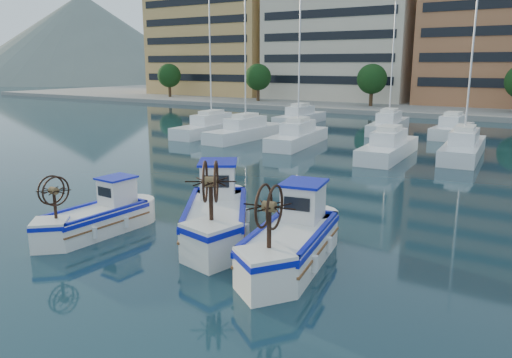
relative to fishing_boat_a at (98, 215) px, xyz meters
name	(u,v)px	position (x,y,z in m)	size (l,w,h in m)	color
ground	(218,258)	(5.20, 0.41, -0.69)	(300.00, 300.00, 0.00)	#1B3D48
hill_west	(88,81)	(-134.80, 110.41, -0.69)	(180.00, 180.00, 60.00)	slate
yacht_marina	(389,134)	(1.98, 28.30, -0.16)	(39.94, 22.95, 11.50)	white
fishing_boat_a	(98,215)	(0.00, 0.00, 0.00)	(1.81, 4.07, 2.51)	white
fishing_boat_b	(216,212)	(3.90, 2.10, 0.20)	(4.47, 5.31, 3.25)	white
fishing_boat_c	(292,237)	(7.44, 1.34, 0.14)	(2.77, 5.01, 3.04)	white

